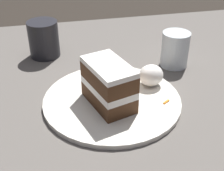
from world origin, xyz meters
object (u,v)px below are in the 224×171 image
Objects in this scene: plate at (112,100)px; cake_slice at (108,83)px; cream_dollop at (151,75)px; coffee_mug at (44,38)px; drinking_glass at (175,52)px; orange_garnish at (107,72)px.

plate is 2.20× the size of cake_slice.
coffee_mug is at bearing -44.44° from cream_dollop.
coffee_mug is (0.23, -0.23, 0.02)m from cream_dollop.
drinking_glass is (-0.20, -0.13, 0.03)m from plate.
coffee_mug is at bearing -63.23° from plate.
cake_slice is at bearing 113.92° from coffee_mug.
cake_slice is at bearing 80.02° from orange_garnish.
cream_dollop reaches higher than orange_garnish.
plate is at bearing 84.24° from orange_garnish.
coffee_mug is (0.33, -0.13, 0.01)m from drinking_glass.
drinking_glass reaches higher than orange_garnish.
plate is at bearing 19.76° from cream_dollop.
orange_garnish reaches higher than plate.
drinking_glass is at bearing -145.95° from plate.
orange_garnish is 0.19m from drinking_glass.
drinking_glass is 0.35m from coffee_mug.
plate is at bearing 32.45° from cake_slice.
cake_slice reaches higher than coffee_mug.
cream_dollop is at bearing -160.24° from plate.
cake_slice is 0.25m from drinking_glass.
cake_slice is 0.13m from orange_garnish.
plate is 3.26× the size of drinking_glass.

